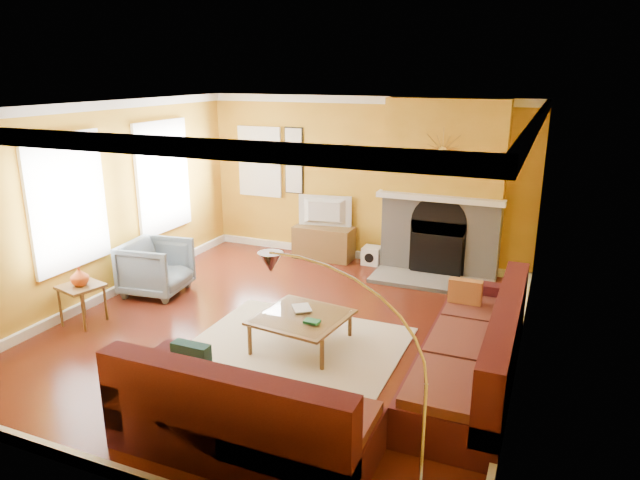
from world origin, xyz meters
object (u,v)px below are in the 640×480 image
at_px(armchair, 156,268).
at_px(arc_lamp, 351,394).
at_px(coffee_table, 302,331).
at_px(side_table, 83,304).
at_px(sectional_sofa, 352,341).
at_px(media_console, 324,243).

height_order(armchair, arc_lamp, arc_lamp).
height_order(coffee_table, side_table, side_table).
relative_size(coffee_table, side_table, 1.89).
xyz_separation_m(sectional_sofa, armchair, (-3.40, 1.20, -0.06)).
distance_m(sectional_sofa, arc_lamp, 1.87).
bearing_deg(media_console, side_table, -116.57).
height_order(coffee_table, armchair, armchair).
distance_m(sectional_sofa, media_console, 4.03).
bearing_deg(sectional_sofa, arc_lamp, -70.89).
height_order(coffee_table, arc_lamp, arc_lamp).
bearing_deg(side_table, armchair, 80.54).
xyz_separation_m(coffee_table, side_table, (-2.80, -0.50, 0.06)).
bearing_deg(side_table, coffee_table, 10.12).
xyz_separation_m(armchair, side_table, (-0.20, -1.20, -0.13)).
height_order(sectional_sofa, armchair, sectional_sofa).
bearing_deg(armchair, side_table, 163.27).
bearing_deg(sectional_sofa, armchair, 160.56).
distance_m(sectional_sofa, coffee_table, 0.98).
bearing_deg(arc_lamp, armchair, 143.98).
distance_m(coffee_table, media_console, 3.26).
distance_m(armchair, side_table, 1.22).
bearing_deg(coffee_table, armchair, 164.93).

